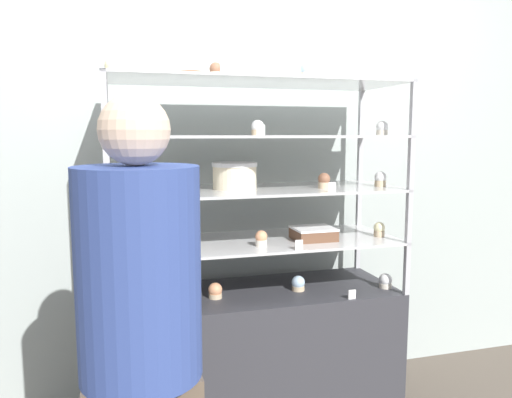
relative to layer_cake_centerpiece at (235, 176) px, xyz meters
The scene contains 34 objects.
back_wall 0.41m from the layer_cake_centerpiece, 75.63° to the left, with size 8.00×0.05×2.60m.
display_base 0.90m from the layer_cake_centerpiece, ahead, with size 1.36×0.52×0.67m.
display_riser_lower 0.34m from the layer_cake_centerpiece, ahead, with size 1.36×0.52×0.25m.
display_riser_middle 0.13m from the layer_cake_centerpiece, ahead, with size 1.36×0.52×0.25m.
display_riser_upper 0.20m from the layer_cake_centerpiece, ahead, with size 1.36×0.52×0.25m.
display_riser_top 0.44m from the layer_cake_centerpiece, ahead, with size 1.36×0.52×0.25m.
layer_cake_centerpiece is the anchor object (origin of this frame).
sheet_cake_frosted 0.47m from the layer_cake_centerpiece, 10.30° to the right, with size 0.19×0.17×0.06m.
cupcake_0 0.76m from the layer_cake_centerpiece, 164.51° to the right, with size 0.06×0.06×0.07m.
cupcake_1 0.54m from the layer_cake_centerpiece, 151.45° to the right, with size 0.06×0.06×0.07m.
cupcake_2 0.61m from the layer_cake_centerpiece, 10.91° to the right, with size 0.06×0.06×0.07m.
cupcake_3 0.91m from the layer_cake_centerpiece, 10.69° to the right, with size 0.06×0.06×0.07m.
price_tag_0 0.77m from the layer_cake_centerpiece, 26.72° to the right, with size 0.04×0.00×0.04m.
cupcake_4 0.59m from the layer_cake_centerpiece, behind, with size 0.06×0.06×0.07m.
cupcake_5 0.36m from the layer_cake_centerpiece, 166.50° to the right, with size 0.06×0.06×0.07m.
cupcake_6 0.32m from the layer_cake_centerpiece, 56.27° to the right, with size 0.06×0.06×0.07m.
cupcake_7 0.77m from the layer_cake_centerpiece, ahead, with size 0.06×0.06×0.07m.
price_tag_1 0.45m from the layer_cake_centerpiece, 47.28° to the right, with size 0.04×0.00×0.04m.
cupcake_8 0.54m from the layer_cake_centerpiece, 166.84° to the right, with size 0.06×0.06×0.07m.
cupcake_9 0.23m from the layer_cake_centerpiece, 162.55° to the right, with size 0.06×0.06×0.07m.
cupcake_10 0.42m from the layer_cake_centerpiece, 11.90° to the right, with size 0.06×0.06×0.07m.
cupcake_11 0.72m from the layer_cake_centerpiece, ahead, with size 0.06×0.06×0.07m.
price_tag_2 0.46m from the layer_cake_centerpiece, 33.01° to the right, with size 0.04×0.00×0.04m.
cupcake_12 0.57m from the layer_cake_centerpiece, 167.14° to the right, with size 0.06×0.06×0.07m.
cupcake_13 0.25m from the layer_cake_centerpiece, 43.41° to the right, with size 0.06×0.06×0.07m.
cupcake_14 0.75m from the layer_cake_centerpiece, ahead, with size 0.06×0.06×0.07m.
price_tag_3 0.33m from the layer_cake_centerpiece, 77.82° to the right, with size 0.04×0.00×0.04m.
cupcake_15 0.72m from the layer_cake_centerpiece, behind, with size 0.05×0.05×0.07m.
cupcake_16 0.48m from the layer_cake_centerpiece, 151.59° to the right, with size 0.05×0.05×0.07m.
cupcake_17 0.57m from the layer_cake_centerpiece, 27.25° to the right, with size 0.05×0.05×0.07m.
cupcake_18 0.85m from the layer_cake_centerpiece, ahead, with size 0.05×0.05×0.07m.
price_tag_4 0.53m from the layer_cake_centerpiece, 111.72° to the right, with size 0.04×0.00×0.04m.
donut_glazed 0.49m from the layer_cake_centerpiece, behind, with size 0.12×0.12×0.03m.
customer_figure 1.04m from the layer_cake_centerpiece, 120.58° to the right, with size 0.36×0.36×1.54m.
Camera 1 is at (-0.64, -2.25, 1.42)m, focal length 35.00 mm.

